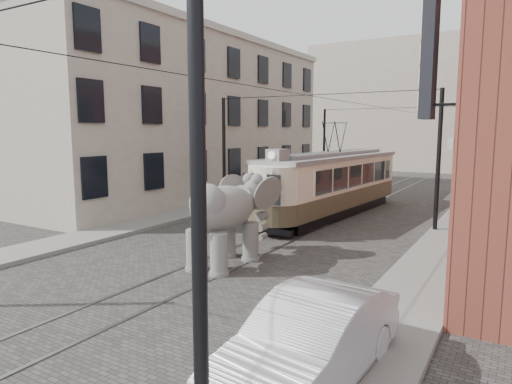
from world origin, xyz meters
The scene contains 10 objects.
ground centered at (0.00, 0.00, 0.00)m, with size 120.00×120.00×0.00m, color #42403D.
tram_rails centered at (0.00, 0.00, 0.01)m, with size 1.54×80.00×0.02m, color slate, non-canonical shape.
sidewalk_right centered at (6.00, 0.00, 0.07)m, with size 2.00×60.00×0.15m, color slate.
sidewalk_left centered at (-6.50, 0.00, 0.07)m, with size 2.00×60.00×0.15m, color slate.
stucco_building centered at (-11.00, 10.00, 5.00)m, with size 7.00×24.00×10.00m, color gray.
distant_block centered at (0.00, 40.00, 7.00)m, with size 28.00×10.00×14.00m, color gray.
catenary centered at (-0.20, 5.00, 3.00)m, with size 11.00×30.20×6.00m, color black, non-canonical shape.
tram centered at (-0.01, 7.63, 2.36)m, with size 2.45×11.87×4.71m, color beige, non-canonical shape.
elephant centered at (0.20, -2.40, 1.42)m, with size 2.55×4.63×2.84m, color #64625C, non-canonical shape.
parked_car centered at (5.38, -7.28, 0.76)m, with size 1.61×4.59×1.51m, color #B3B1B6.
Camera 1 is at (8.25, -13.87, 4.25)m, focal length 31.61 mm.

